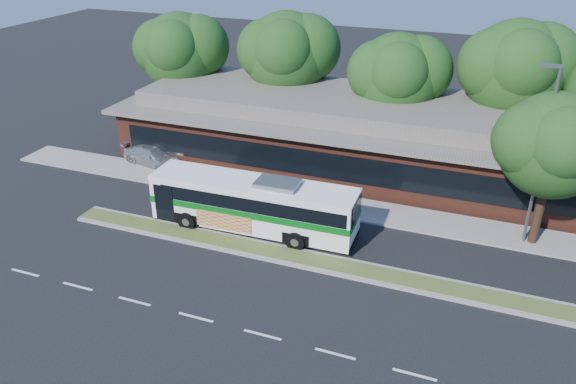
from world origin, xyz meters
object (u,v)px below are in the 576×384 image
(lamp_post, at_px, (541,154))
(transit_bus, at_px, (254,201))
(sidewalk_tree, at_px, (563,143))
(sedan, at_px, (153,155))

(lamp_post, height_order, transit_bus, lamp_post)
(lamp_post, xyz_separation_m, sidewalk_tree, (0.83, 0.24, 0.54))
(sedan, bearing_deg, sidewalk_tree, -83.19)
(sedan, relative_size, sidewalk_tree, 0.56)
(transit_bus, xyz_separation_m, sidewalk_tree, (13.99, 3.84, 3.75))
(lamp_post, relative_size, sidewalk_tree, 1.16)
(transit_bus, height_order, sidewalk_tree, sidewalk_tree)
(lamp_post, distance_m, transit_bus, 14.02)
(sidewalk_tree, bearing_deg, transit_bus, -164.64)
(sedan, bearing_deg, lamp_post, -83.93)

